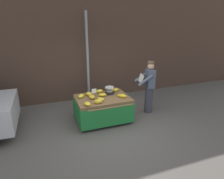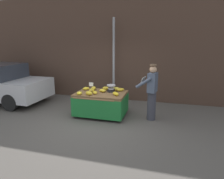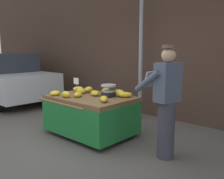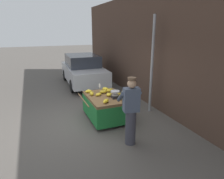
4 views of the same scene
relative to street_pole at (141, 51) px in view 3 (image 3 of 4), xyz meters
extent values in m
plane|color=#514C47|center=(0.02, -2.40, -1.61)|extent=(60.00, 60.00, 0.00)
cube|color=#473328|center=(0.02, 0.45, 0.45)|extent=(16.00, 0.24, 4.12)
cylinder|color=gray|center=(0.00, 0.00, 0.00)|extent=(0.09, 0.09, 3.22)
cube|color=brown|center=(0.02, -1.63, -0.89)|extent=(1.57, 1.11, 0.08)
cylinder|color=black|center=(-0.69, -1.63, -1.29)|extent=(0.05, 0.64, 0.64)
cylinder|color=#B7B7BC|center=(-0.72, -1.63, -1.29)|extent=(0.01, 0.12, 0.12)
cylinder|color=black|center=(0.72, -1.63, -1.29)|extent=(0.05, 0.64, 0.64)
cylinder|color=#B7B7BC|center=(0.75, -1.63, -1.29)|extent=(0.01, 0.12, 0.12)
cylinder|color=#4C4742|center=(0.02, -1.16, -1.27)|extent=(0.05, 0.05, 0.68)
cube|color=#1E7233|center=(0.02, -2.19, -1.23)|extent=(1.57, 0.02, 0.60)
cube|color=#1E7233|center=(0.02, -1.08, -1.23)|extent=(1.57, 0.02, 0.60)
cube|color=#1E7233|center=(-0.77, -1.63, -1.23)|extent=(0.02, 1.11, 0.60)
cube|color=#1E7233|center=(0.80, -1.63, -1.23)|extent=(0.02, 1.11, 0.60)
cylinder|color=brown|center=(0.02, -2.37, -0.87)|extent=(1.26, 0.04, 0.04)
cube|color=black|center=(0.30, -1.44, -0.81)|extent=(0.20, 0.20, 0.09)
cylinder|color=#B7B7BC|center=(0.30, -1.44, -0.71)|extent=(0.02, 0.02, 0.11)
cylinder|color=#B7B7BC|center=(0.30, -1.44, -0.63)|extent=(0.28, 0.28, 0.03)
cylinder|color=#B7B7BC|center=(0.30, -1.44, -0.74)|extent=(0.21, 0.21, 0.03)
cylinder|color=#997A51|center=(-0.27, -1.74, -0.74)|extent=(0.01, 0.01, 0.22)
cube|color=white|center=(-0.27, -1.74, -0.57)|extent=(0.14, 0.01, 0.12)
ellipsoid|color=gold|center=(0.58, -1.28, -0.80)|extent=(0.30, 0.29, 0.10)
ellipsoid|color=gold|center=(-0.30, -1.61, -0.79)|extent=(0.21, 0.28, 0.11)
ellipsoid|color=gold|center=(0.56, -1.84, -0.80)|extent=(0.29, 0.29, 0.10)
ellipsoid|color=gold|center=(0.04, -1.54, -0.80)|extent=(0.28, 0.24, 0.10)
ellipsoid|color=gold|center=(-0.24, -2.02, -0.79)|extent=(0.25, 0.18, 0.12)
ellipsoid|color=yellow|center=(0.42, -1.27, -0.79)|extent=(0.27, 0.19, 0.13)
ellipsoid|color=gold|center=(-0.11, -1.84, -0.80)|extent=(0.24, 0.28, 0.09)
ellipsoid|color=gold|center=(-0.33, -1.36, -0.79)|extent=(0.21, 0.26, 0.12)
ellipsoid|color=gold|center=(0.05, -1.23, -0.79)|extent=(0.22, 0.15, 0.11)
ellipsoid|color=yellow|center=(-0.55, -2.05, -0.80)|extent=(0.19, 0.24, 0.10)
ellipsoid|color=yellow|center=(-0.58, -1.43, -0.80)|extent=(0.26, 0.26, 0.10)
cylinder|color=#383842|center=(1.62, -1.59, -1.17)|extent=(0.26, 0.26, 0.88)
cube|color=#475166|center=(1.62, -1.59, -0.44)|extent=(0.30, 0.42, 0.58)
sphere|color=tan|center=(1.62, -1.59, -0.05)|extent=(0.21, 0.21, 0.21)
cylinder|color=brown|center=(1.62, -1.59, 0.08)|extent=(0.20, 0.20, 0.05)
cylinder|color=#475166|center=(1.38, -1.75, -0.43)|extent=(0.49, 0.18, 0.37)
cylinder|color=#475166|center=(1.45, -1.34, -0.43)|extent=(0.49, 0.18, 0.37)
cube|color=silver|center=(1.33, -1.53, -0.42)|extent=(0.15, 0.35, 0.25)
cube|color=#BCBCC1|center=(-4.34, -1.26, -1.01)|extent=(3.95, 1.81, 0.70)
cube|color=#2D333D|center=(-4.49, -1.26, -0.38)|extent=(2.07, 1.55, 0.56)
cylinder|color=black|center=(-3.10, -0.51, -1.31)|extent=(0.60, 0.20, 0.60)
cylinder|color=black|center=(-5.52, -0.45, -1.31)|extent=(0.60, 0.20, 0.60)
camera|label=1|loc=(-1.69, -7.05, 1.43)|focal=32.98mm
camera|label=2|loc=(2.05, -7.63, 0.78)|focal=32.70mm
camera|label=3|loc=(3.46, -4.85, 0.06)|focal=40.20mm
camera|label=4|loc=(5.63, -3.69, 1.18)|focal=32.33mm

